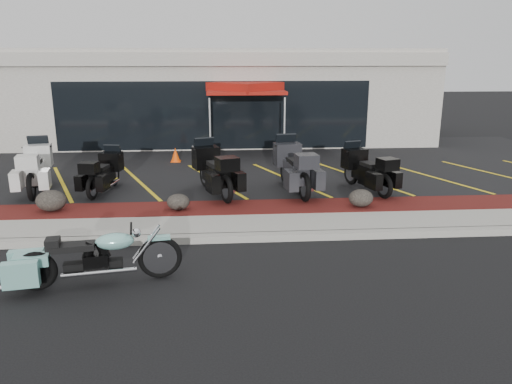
{
  "coord_description": "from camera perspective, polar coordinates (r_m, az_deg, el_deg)",
  "views": [
    {
      "loc": [
        0.17,
        -8.8,
        3.69
      ],
      "look_at": [
        0.91,
        1.2,
        0.96
      ],
      "focal_mm": 35.0,
      "sensor_mm": 36.0,
      "label": 1
    }
  ],
  "objects": [
    {
      "name": "boulder_mid",
      "position": [
        12.0,
        -8.88,
        -1.12
      ],
      "size": [
        0.54,
        0.45,
        0.38
      ],
      "primitive_type": "ellipsoid",
      "color": "black",
      "rests_on": "mulch_bed"
    },
    {
      "name": "hero_cruiser",
      "position": [
        8.68,
        -10.95,
        -6.68
      ],
      "size": [
        2.89,
        1.15,
        0.99
      ],
      "primitive_type": null,
      "rotation": [
        0.0,
        0.0,
        0.16
      ],
      "color": "#77BAB0",
      "rests_on": "ground"
    },
    {
      "name": "traffic_cone",
      "position": [
        17.61,
        -9.18,
        4.23
      ],
      "size": [
        0.34,
        0.34,
        0.49
      ],
      "primitive_type": "cone",
      "rotation": [
        0.0,
        0.0,
        0.05
      ],
      "color": "#E74607",
      "rests_on": "upper_lot"
    },
    {
      "name": "sidewalk",
      "position": [
        11.01,
        -4.92,
        -4.01
      ],
      "size": [
        24.0,
        1.2,
        0.15
      ],
      "primitive_type": "cube",
      "color": "gray",
      "rests_on": "ground"
    },
    {
      "name": "boulder_left",
      "position": [
        12.71,
        -22.37,
        -0.91
      ],
      "size": [
        0.71,
        0.59,
        0.5
      ],
      "primitive_type": "ellipsoid",
      "color": "black",
      "rests_on": "mulch_bed"
    },
    {
      "name": "touring_white",
      "position": [
        15.43,
        -23.46,
        3.36
      ],
      "size": [
        1.35,
        2.55,
        1.41
      ],
      "primitive_type": null,
      "rotation": [
        0.0,
        0.0,
        1.76
      ],
      "color": "silver",
      "rests_on": "upper_lot"
    },
    {
      "name": "touring_black_front",
      "position": [
        14.6,
        -16.0,
        2.96
      ],
      "size": [
        1.12,
        2.13,
        1.18
      ],
      "primitive_type": null,
      "rotation": [
        0.0,
        0.0,
        1.39
      ],
      "color": "black",
      "rests_on": "upper_lot"
    },
    {
      "name": "boulder_right",
      "position": [
        12.37,
        11.9,
        -0.67
      ],
      "size": [
        0.6,
        0.5,
        0.43
      ],
      "primitive_type": "ellipsoid",
      "color": "black",
      "rests_on": "mulch_bed"
    },
    {
      "name": "touring_grey",
      "position": [
        14.19,
        3.41,
        3.77
      ],
      "size": [
        1.29,
        2.62,
        1.46
      ],
      "primitive_type": null,
      "rotation": [
        0.0,
        0.0,
        1.71
      ],
      "color": "#28292D",
      "rests_on": "upper_lot"
    },
    {
      "name": "touring_black_mid",
      "position": [
        13.94,
        -5.89,
        3.38
      ],
      "size": [
        1.66,
        2.58,
        1.4
      ],
      "primitive_type": null,
      "rotation": [
        0.0,
        0.0,
        1.9
      ],
      "color": "black",
      "rests_on": "upper_lot"
    },
    {
      "name": "mulch_bed",
      "position": [
        12.15,
        -4.87,
        -2.13
      ],
      "size": [
        24.0,
        1.2,
        0.16
      ],
      "primitive_type": "cube",
      "color": "#3D0E0E",
      "rests_on": "ground"
    },
    {
      "name": "touring_black_rear",
      "position": [
        14.41,
        10.88,
        3.3
      ],
      "size": [
        1.44,
        2.33,
        1.27
      ],
      "primitive_type": null,
      "rotation": [
        0.0,
        0.0,
        1.87
      ],
      "color": "black",
      "rests_on": "upper_lot"
    },
    {
      "name": "upper_lot",
      "position": [
        17.38,
        -4.73,
        3.16
      ],
      "size": [
        26.0,
        9.6,
        0.15
      ],
      "primitive_type": "cube",
      "color": "black",
      "rests_on": "ground"
    },
    {
      "name": "ground",
      "position": [
        9.54,
        -4.99,
        -7.59
      ],
      "size": [
        90.0,
        90.0,
        0.0
      ],
      "primitive_type": "plane",
      "color": "black",
      "rests_on": "ground"
    },
    {
      "name": "popup_canopy",
      "position": [
        18.93,
        -1.24,
        11.71
      ],
      "size": [
        3.12,
        3.12,
        2.63
      ],
      "rotation": [
        0.0,
        0.0,
        -0.11
      ],
      "color": "silver",
      "rests_on": "upper_lot"
    },
    {
      "name": "dealership_building",
      "position": [
        23.33,
        -4.75,
        11.02
      ],
      "size": [
        18.0,
        8.16,
        4.0
      ],
      "color": "gray",
      "rests_on": "ground"
    },
    {
      "name": "curb",
      "position": [
        10.35,
        -4.95,
        -5.28
      ],
      "size": [
        24.0,
        0.25,
        0.15
      ],
      "primitive_type": "cube",
      "color": "gray",
      "rests_on": "ground"
    }
  ]
}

